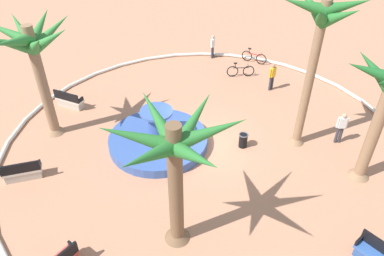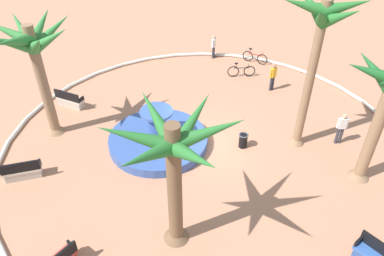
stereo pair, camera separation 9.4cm
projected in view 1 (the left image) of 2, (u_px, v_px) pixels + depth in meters
name	position (u px, v px, depth m)	size (l,w,h in m)	color
ground_plane	(206.00, 145.00, 18.06)	(80.00, 80.00, 0.00)	tan
plaza_curb	(206.00, 143.00, 18.00)	(19.32, 19.32, 0.20)	silver
fountain	(158.00, 139.00, 17.91)	(4.72, 4.72, 1.95)	#38569E
palm_tree_near_fountain	(33.00, 52.00, 16.16)	(3.96, 3.99, 5.86)	#8E6B4C
palm_tree_by_curb	(175.00, 157.00, 11.44)	(4.48, 4.35, 5.43)	brown
palm_tree_mid_plaza	(319.00, 36.00, 14.91)	(3.24, 3.21, 7.20)	#8E6B4C
bench_north	(23.00, 173.00, 16.04)	(0.97, 1.68, 1.00)	beige
bench_southeast	(70.00, 101.00, 20.47)	(1.62, 1.27, 1.00)	beige
trash_bin	(243.00, 140.00, 17.73)	(0.46, 0.46, 0.73)	black
bicycle_red_frame	(254.00, 57.00, 24.58)	(1.55, 0.86, 0.94)	black
bicycle_by_lamppost	(240.00, 71.00, 23.11)	(0.94, 1.51, 0.94)	black
person_cyclist_helmet	(272.00, 76.00, 21.54)	(0.23, 0.53, 1.65)	#33333D
person_cyclist_photo	(213.00, 45.00, 24.84)	(0.37, 0.44, 1.60)	#33333D
person_pedestrian_stroll	(341.00, 127.00, 17.65)	(0.35, 0.46, 1.68)	#33333D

